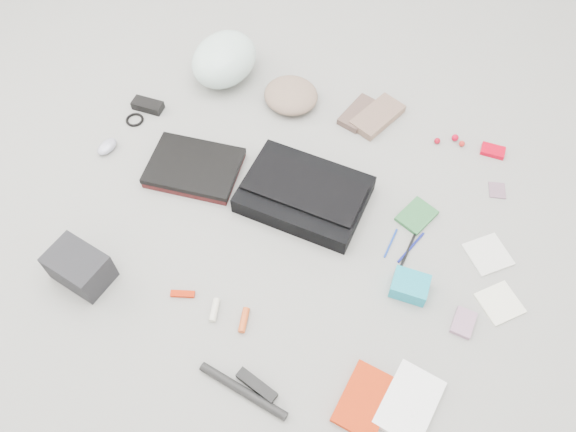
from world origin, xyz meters
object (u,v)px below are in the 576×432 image
(laptop, at_px, (194,166))
(accordion_wallet, at_px, (410,286))
(bike_helmet, at_px, (224,59))
(messenger_bag, at_px, (304,194))
(camera_bag, at_px, (80,267))
(book_red, at_px, (365,400))

(laptop, xyz_separation_m, accordion_wallet, (0.85, -0.18, -0.00))
(bike_helmet, bearing_deg, accordion_wallet, -26.24)
(messenger_bag, height_order, camera_bag, camera_bag)
(messenger_bag, distance_m, book_red, 0.72)
(laptop, distance_m, bike_helmet, 0.51)
(laptop, xyz_separation_m, camera_bag, (-0.14, -0.51, 0.03))
(bike_helmet, bearing_deg, laptop, -69.16)
(accordion_wallet, bearing_deg, camera_bag, -163.26)
(laptop, bearing_deg, camera_bag, -112.12)
(book_red, bearing_deg, messenger_bag, 131.85)
(camera_bag, xyz_separation_m, accordion_wallet, (0.99, 0.33, -0.03))
(book_red, xyz_separation_m, accordion_wallet, (0.03, 0.39, 0.02))
(messenger_bag, bearing_deg, book_red, -52.57)
(messenger_bag, distance_m, laptop, 0.42)
(messenger_bag, height_order, book_red, messenger_bag)
(camera_bag, bearing_deg, bike_helmet, 98.56)
(laptop, bearing_deg, bike_helmet, 94.99)
(bike_helmet, distance_m, camera_bag, 1.01)
(laptop, relative_size, bike_helmet, 1.08)
(accordion_wallet, bearing_deg, book_red, -95.72)
(book_red, height_order, accordion_wallet, accordion_wallet)
(camera_bag, height_order, accordion_wallet, camera_bag)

